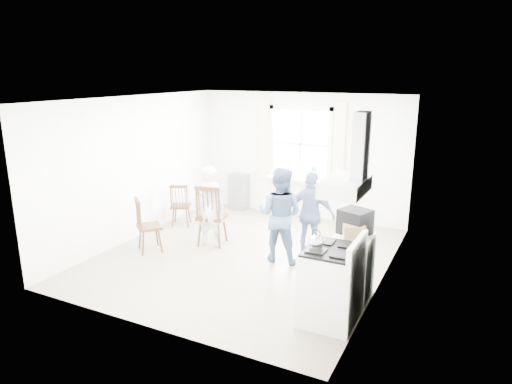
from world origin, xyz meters
name	(u,v)px	position (x,y,z in m)	size (l,w,h in m)	color
room_shell	(245,181)	(0.00, 0.00, 1.30)	(4.62, 5.12, 2.64)	gray
window_assembly	(300,148)	(0.00, 2.45, 1.46)	(1.88, 0.24, 1.70)	white
range_hood	(351,173)	(2.07, -1.35, 1.90)	(0.45, 0.76, 0.94)	white
shelf_unit	(239,192)	(-1.40, 2.33, 0.40)	(0.40, 0.30, 0.80)	gray
gas_stove	(331,284)	(1.91, -1.35, 0.48)	(0.68, 0.76, 1.12)	white
kettle	(316,242)	(1.73, -1.45, 1.04)	(0.18, 0.18, 0.25)	silver
low_cabinet	(352,267)	(1.98, -0.65, 0.45)	(0.50, 0.55, 0.90)	white
stereo_stack	(355,222)	(1.97, -0.58, 1.07)	(0.47, 0.45, 0.34)	black
cardboard_box	(354,232)	(2.01, -0.75, 0.99)	(0.28, 0.20, 0.18)	#976F49
windsor_chair_a	(209,209)	(-0.76, 0.10, 0.68)	(0.56, 0.55, 1.11)	#402714
windsor_chair_b	(143,219)	(-1.64, -0.62, 0.58)	(0.56, 0.56, 0.95)	#402714
windsor_chair_c	(180,201)	(-1.86, 0.74, 0.53)	(0.49, 0.48, 0.87)	#402714
person_left	(210,206)	(-0.76, 0.13, 0.73)	(0.53, 0.53, 1.46)	white
person_mid	(280,215)	(0.58, 0.09, 0.78)	(0.75, 0.75, 1.55)	#485F86
person_right	(311,214)	(0.95, 0.54, 0.71)	(0.83, 0.83, 1.42)	navy
potted_plant	(313,173)	(0.34, 2.36, 0.99)	(0.16, 0.16, 0.29)	#357940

